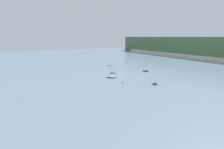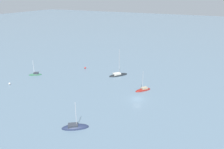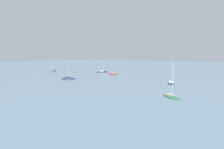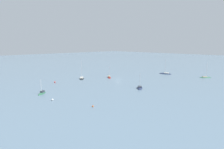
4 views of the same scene
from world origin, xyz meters
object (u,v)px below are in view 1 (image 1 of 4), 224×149
Objects in this scene: sailboat_2 at (126,63)px; mooring_buoy_1 at (122,82)px; sailboat_1 at (155,85)px; sailboat_5 at (146,71)px; sailboat_0 at (110,65)px; mooring_buoy_0 at (170,82)px; sailboat_4 at (113,73)px; mooring_buoy_2 at (178,78)px; sailboat_3 at (111,78)px.

mooring_buoy_1 is at bearing -172.33° from sailboat_2.
sailboat_5 is at bearing 111.79° from sailboat_1.
sailboat_0 is 14.63× the size of mooring_buoy_0.
mooring_buoy_1 is (69.64, -28.94, 0.30)m from sailboat_0.
mooring_buoy_0 is (46.86, 17.81, 0.27)m from sailboat_4.
sailboat_0 is 75.41m from mooring_buoy_1.
sailboat_1 is 12.01m from mooring_buoy_0.
sailboat_0 reaches higher than sailboat_5.
sailboat_2 is 13.59× the size of mooring_buoy_0.
sailboat_0 is 14.07× the size of mooring_buoy_1.
sailboat_2 reaches higher than mooring_buoy_2.
sailboat_4 is at bearing 39.67° from sailboat_5.
sailboat_1 is 0.59× the size of sailboat_3.
sailboat_3 reaches higher than sailboat_0.
sailboat_1 is at bearing -45.49° from sailboat_4.
sailboat_0 is at bearing -21.32° from sailboat_5.
mooring_buoy_1 is (23.42, -40.34, 0.32)m from sailboat_5.
sailboat_2 is 13.07× the size of mooring_buoy_1.
sailboat_3 is at bearing -179.04° from sailboat_2.
sailboat_1 is 96.68m from sailboat_2.
sailboat_5 is (-6.27, 39.28, -0.04)m from sailboat_3.
sailboat_3 reaches higher than sailboat_4.
sailboat_1 is 0.85× the size of sailboat_5.
sailboat_3 is 17.20m from sailboat_4.
mooring_buoy_2 is at bearing -173.26° from sailboat_3.
mooring_buoy_0 is (1.11, 11.96, 0.24)m from sailboat_1.
mooring_buoy_1 reaches higher than mooring_buoy_0.
mooring_buoy_0 is at bearing -152.36° from sailboat_2.
sailboat_2 reaches higher than mooring_buoy_0.
sailboat_4 is 52.51m from mooring_buoy_2.
sailboat_3 is at bearing 170.24° from sailboat_1.
sailboat_0 reaches higher than mooring_buoy_2.
sailboat_1 is 9.28× the size of mooring_buoy_0.
sailboat_3 reaches higher than sailboat_2.
sailboat_0 is 85.02m from mooring_buoy_0.
mooring_buoy_0 reaches higher than mooring_buoy_2.
mooring_buoy_0 is at bearing 61.56° from mooring_buoy_1.
sailboat_5 is at bearing 162.89° from mooring_buoy_0.
mooring_buoy_1 is (-15.38, -28.40, 0.02)m from mooring_buoy_0.
sailboat_0 is at bearing 157.43° from mooring_buoy_1.
mooring_buoy_0 is 17.33m from mooring_buoy_2.
mooring_buoy_2 is (83.65, -9.30, 0.18)m from sailboat_2.
sailboat_4 is 50.13m from mooring_buoy_0.
sailboat_0 reaches higher than sailboat_4.
sailboat_2 is at bearing 177.70° from sailboat_0.
sailboat_1 is at bearing -159.38° from sailboat_2.
mooring_buoy_2 is at bearing -143.06° from sailboat_2.
sailboat_4 reaches higher than mooring_buoy_2.
mooring_buoy_0 is 1.39× the size of mooring_buoy_2.
mooring_buoy_1 is (74.95, -53.70, 0.31)m from sailboat_2.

